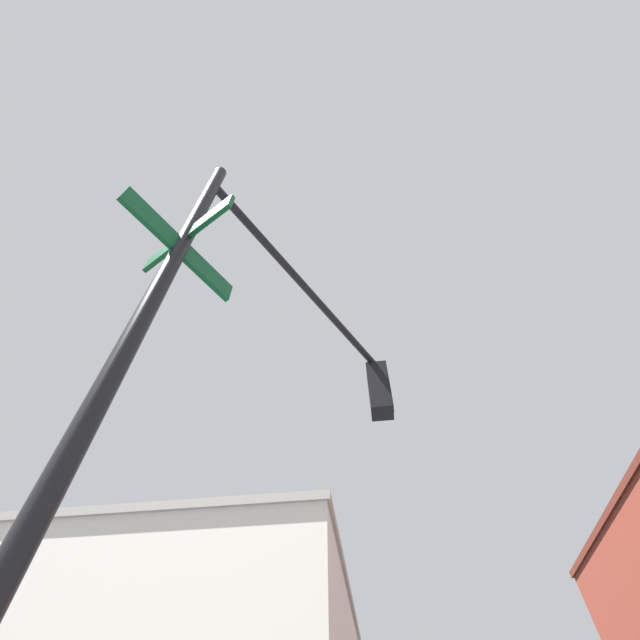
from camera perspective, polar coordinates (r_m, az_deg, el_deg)
The scene contains 1 object.
traffic_signal_near at distance 4.07m, azimuth -3.46°, elevation -4.87°, with size 2.15×3.51×5.90m.
Camera 1 is at (-6.21, -8.41, 1.21)m, focal length 23.77 mm.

